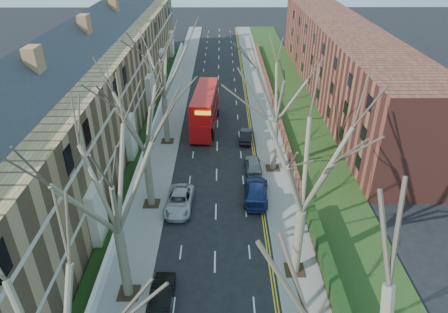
{
  "coord_description": "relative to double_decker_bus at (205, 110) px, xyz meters",
  "views": [
    {
      "loc": [
        0.54,
        -12.65,
        21.21
      ],
      "look_at": [
        0.73,
        19.71,
        2.79
      ],
      "focal_mm": 32.0,
      "sensor_mm": 36.0,
      "label": 1
    }
  ],
  "objects": [
    {
      "name": "tree_left_mid",
      "position": [
        -4.21,
        -26.17,
        7.32
      ],
      "size": [
        10.5,
        10.5,
        14.71
      ],
      "color": "brown",
      "rests_on": "ground"
    },
    {
      "name": "car_right_far",
      "position": [
        4.82,
        -3.77,
        -1.59
      ],
      "size": [
        1.76,
        4.0,
        1.28
      ],
      "primitive_type": "imported",
      "rotation": [
        0.0,
        0.0,
        3.03
      ],
      "color": "black",
      "rests_on": "ground"
    },
    {
      "name": "front_wall_left",
      "position": [
        -6.16,
        -1.17,
        -1.61
      ],
      "size": [
        0.3,
        78.0,
        1.0
      ],
      "color": "white",
      "rests_on": "ground"
    },
    {
      "name": "flats_right",
      "position": [
        18.96,
        10.83,
        2.75
      ],
      "size": [
        13.97,
        54.0,
        10.0
      ],
      "color": "brown",
      "rests_on": "ground"
    },
    {
      "name": "car_right_mid",
      "position": [
        5.18,
        -10.42,
        -1.56
      ],
      "size": [
        1.68,
        3.99,
        1.35
      ],
      "primitive_type": "imported",
      "rotation": [
        0.0,
        0.0,
        3.17
      ],
      "color": "gray",
      "rests_on": "ground"
    },
    {
      "name": "tree_right_far",
      "position": [
        7.19,
        -10.17,
        7.01
      ],
      "size": [
        10.15,
        10.15,
        14.22
      ],
      "color": "brown",
      "rests_on": "ground"
    },
    {
      "name": "car_left_far",
      "position": [
        -1.7,
        -16.59,
        -1.54
      ],
      "size": [
        2.51,
        5.06,
        1.38
      ],
      "primitive_type": "imported",
      "rotation": [
        0.0,
        0.0,
        -0.05
      ],
      "color": "#AAABB0",
      "rests_on": "ground"
    },
    {
      "name": "car_right_near",
      "position": [
        5.08,
        -15.2,
        -1.46
      ],
      "size": [
        2.56,
        5.46,
        1.54
      ],
      "primitive_type": "imported",
      "rotation": [
        0.0,
        0.0,
        3.06
      ],
      "color": "navy",
      "rests_on": "ground"
    },
    {
      "name": "tree_left_far",
      "position": [
        -4.21,
        -16.17,
        7.01
      ],
      "size": [
        10.15,
        10.15,
        14.22
      ],
      "color": "brown",
      "rests_on": "ground"
    },
    {
      "name": "pavement_right",
      "position": [
        7.49,
        6.83,
        -2.17
      ],
      "size": [
        3.0,
        102.0,
        0.12
      ],
      "primitive_type": "cube",
      "color": "slate",
      "rests_on": "ground"
    },
    {
      "name": "pavement_left",
      "position": [
        -4.51,
        6.83,
        -2.17
      ],
      "size": [
        3.0,
        102.0,
        0.12
      ],
      "primitive_type": "cube",
      "color": "slate",
      "rests_on": "ground"
    },
    {
      "name": "double_decker_bus",
      "position": [
        0.0,
        0.0,
        0.0
      ],
      "size": [
        3.32,
        10.99,
        4.54
      ],
      "rotation": [
        0.0,
        0.0,
        3.07
      ],
      "color": "red",
      "rests_on": "ground"
    },
    {
      "name": "terrace_left",
      "position": [
        -12.15,
        -1.17,
        3.3
      ],
      "size": [
        9.7,
        78.0,
        13.6
      ],
      "color": "olive",
      "rests_on": "ground"
    },
    {
      "name": "grass_verge_right",
      "position": [
        11.99,
        6.83,
        -2.08
      ],
      "size": [
        6.0,
        102.0,
        0.06
      ],
      "color": "#223C15",
      "rests_on": "ground"
    },
    {
      "name": "tree_right_mid",
      "position": [
        7.19,
        -24.17,
        7.32
      ],
      "size": [
        10.5,
        10.5,
        14.71
      ],
      "color": "brown",
      "rests_on": "ground"
    },
    {
      "name": "car_left_mid",
      "position": [
        -1.86,
        -26.95,
        -1.6
      ],
      "size": [
        1.44,
        3.9,
        1.27
      ],
      "primitive_type": "imported",
      "rotation": [
        0.0,
        0.0,
        -0.02
      ],
      "color": "black",
      "rests_on": "ground"
    },
    {
      "name": "tree_left_dist",
      "position": [
        -4.21,
        -4.17,
        7.33
      ],
      "size": [
        10.5,
        10.5,
        14.71
      ],
      "color": "brown",
      "rests_on": "ground"
    }
  ]
}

